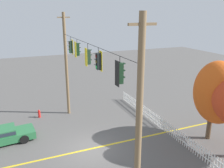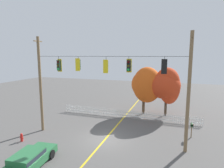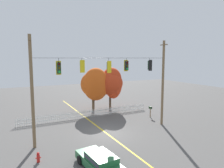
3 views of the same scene
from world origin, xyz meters
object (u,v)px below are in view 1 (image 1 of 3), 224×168
object	(u,v)px
traffic_signal_northbound_primary	(88,57)
parked_car	(1,135)
fire_hydrant	(39,114)
autumn_maple_near_fence	(216,92)
traffic_signal_westbound_side	(120,73)
traffic_signal_southbound_primary	(77,49)
traffic_signal_northbound_secondary	(99,61)
traffic_signal_eastbound_side	(71,47)

from	to	relation	value
traffic_signal_northbound_primary	parked_car	distance (m)	9.01
fire_hydrant	autumn_maple_near_fence	bearing A→B (deg)	52.02
traffic_signal_westbound_side	traffic_signal_southbound_primary	bearing A→B (deg)	180.00
autumn_maple_near_fence	parked_car	size ratio (longest dim) A/B	1.31
traffic_signal_northbound_primary	traffic_signal_westbound_side	xyz separation A→B (m)	(4.79, -0.00, 0.08)
traffic_signal_northbound_primary	fire_hydrant	xyz separation A→B (m)	(-6.99, -2.73, -6.26)
traffic_signal_northbound_secondary	traffic_signal_westbound_side	size ratio (longest dim) A/B	0.98
traffic_signal_eastbound_side	parked_car	xyz separation A→B (m)	(1.27, -5.78, -6.02)
traffic_signal_northbound_primary	autumn_maple_near_fence	bearing A→B (deg)	76.87
traffic_signal_eastbound_side	autumn_maple_near_fence	size ratio (longest dim) A/B	0.23
parked_car	fire_hydrant	xyz separation A→B (m)	(-3.56, 3.04, -0.24)
fire_hydrant	traffic_signal_westbound_side	bearing A→B (deg)	13.02
traffic_signal_southbound_primary	fire_hydrant	size ratio (longest dim) A/B	1.74
traffic_signal_southbound_primary	traffic_signal_eastbound_side	bearing A→B (deg)	179.48
traffic_signal_northbound_primary	traffic_signal_westbound_side	bearing A→B (deg)	-0.00
traffic_signal_northbound_primary	traffic_signal_northbound_secondary	distance (m)	1.98
traffic_signal_westbound_side	autumn_maple_near_fence	distance (m)	9.72
traffic_signal_eastbound_side	autumn_maple_near_fence	world-z (taller)	traffic_signal_eastbound_side
traffic_signal_eastbound_side	autumn_maple_near_fence	xyz separation A→B (m)	(6.77, 8.86, -2.79)
autumn_maple_near_fence	traffic_signal_southbound_primary	bearing A→B (deg)	-118.04
traffic_signal_westbound_side	fire_hydrant	world-z (taller)	traffic_signal_westbound_side
traffic_signal_northbound_secondary	autumn_maple_near_fence	xyz separation A→B (m)	(0.09, 8.86, -2.87)
traffic_signal_northbound_secondary	autumn_maple_near_fence	distance (m)	9.31
traffic_signal_northbound_primary	autumn_maple_near_fence	world-z (taller)	traffic_signal_northbound_primary
traffic_signal_southbound_primary	traffic_signal_northbound_secondary	size ratio (longest dim) A/B	0.99
traffic_signal_northbound_secondary	autumn_maple_near_fence	bearing A→B (deg)	89.40
traffic_signal_eastbound_side	traffic_signal_northbound_secondary	xyz separation A→B (m)	(6.68, -0.00, 0.08)
autumn_maple_near_fence	parked_car	distance (m)	15.97
traffic_signal_northbound_primary	traffic_signal_northbound_secondary	size ratio (longest dim) A/B	1.08
traffic_signal_southbound_primary	traffic_signal_northbound_secondary	bearing A→B (deg)	0.22
parked_car	fire_hydrant	distance (m)	4.68
traffic_signal_eastbound_side	fire_hydrant	xyz separation A→B (m)	(-2.29, -2.74, -6.26)
traffic_signal_northbound_secondary	autumn_maple_near_fence	size ratio (longest dim) A/B	0.21
traffic_signal_westbound_side	fire_hydrant	bearing A→B (deg)	-166.98
parked_car	traffic_signal_northbound_secondary	bearing A→B (deg)	46.92
traffic_signal_southbound_primary	traffic_signal_westbound_side	bearing A→B (deg)	-0.00
traffic_signal_eastbound_side	traffic_signal_northbound_secondary	bearing A→B (deg)	-0.00
traffic_signal_southbound_primary	fire_hydrant	bearing A→B (deg)	-147.82
traffic_signal_eastbound_side	parked_car	world-z (taller)	traffic_signal_eastbound_side
autumn_maple_near_fence	fire_hydrant	xyz separation A→B (m)	(-9.06, -11.60, -3.47)
traffic_signal_westbound_side	traffic_signal_eastbound_side	bearing A→B (deg)	179.89
traffic_signal_westbound_side	parked_car	world-z (taller)	traffic_signal_westbound_side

